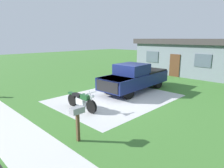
{
  "coord_description": "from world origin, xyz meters",
  "views": [
    {
      "loc": [
        7.89,
        -8.29,
        3.56
      ],
      "look_at": [
        -0.13,
        -0.18,
        0.9
      ],
      "focal_mm": 31.59,
      "sensor_mm": 36.0,
      "label": 1
    }
  ],
  "objects": [
    {
      "name": "sidewalk_strip",
      "position": [
        0.0,
        -6.0,
        0.0
      ],
      "size": [
        36.0,
        1.8,
        0.01
      ],
      "primitive_type": "cube",
      "color": "silver",
      "rests_on": "ground"
    },
    {
      "name": "driveway_pad",
      "position": [
        0.0,
        0.0,
        0.0
      ],
      "size": [
        5.48,
        7.2,
        0.01
      ],
      "primitive_type": "cube",
      "color": "#BEBEBE",
      "rests_on": "ground"
    },
    {
      "name": "mailbox",
      "position": [
        2.56,
        -4.61,
        0.98
      ],
      "size": [
        0.26,
        0.48,
        1.26
      ],
      "color": "#4C3823",
      "rests_on": "ground"
    },
    {
      "name": "pickup_truck",
      "position": [
        -0.29,
        2.27,
        0.95
      ],
      "size": [
        2.26,
        5.71,
        1.9
      ],
      "color": "black",
      "rests_on": "ground"
    },
    {
      "name": "neighbor_house",
      "position": [
        -0.9,
        11.5,
        1.79
      ],
      "size": [
        9.6,
        5.6,
        3.5
      ],
      "color": "slate",
      "rests_on": "ground"
    },
    {
      "name": "ground_plane",
      "position": [
        0.0,
        0.0,
        0.0
      ],
      "size": [
        80.0,
        80.0,
        0.0
      ],
      "primitive_type": "plane",
      "color": "#3E732F"
    },
    {
      "name": "motorcycle",
      "position": [
        0.07,
        -2.59,
        0.47
      ],
      "size": [
        2.21,
        0.7,
        1.09
      ],
      "color": "black",
      "rests_on": "ground"
    }
  ]
}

